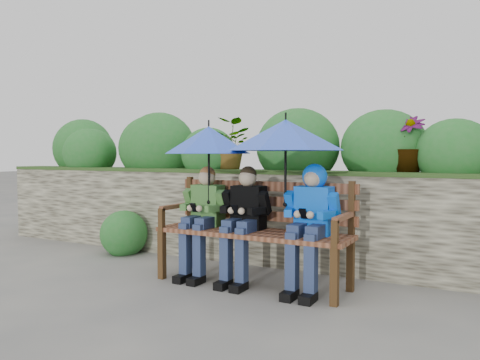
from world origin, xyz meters
The scene contains 8 objects.
ground centered at (0.00, 0.00, 0.00)m, with size 60.00×60.00×0.00m, color #585858.
garden_backdrop centered at (-0.12, 1.56, 0.67)m, with size 8.00×2.88×1.80m.
park_bench centered at (0.24, -0.04, 0.55)m, with size 1.83×0.54×0.97m.
boy_left centered at (-0.29, -0.12, 0.62)m, with size 0.45×0.52×1.08m.
boy_middle centered at (0.16, -0.12, 0.63)m, with size 0.45×0.52×1.09m.
boy_right centered at (0.81, -0.11, 0.68)m, with size 0.47×0.57×1.12m.
umbrella_left centered at (-0.23, -0.10, 1.34)m, with size 0.85×0.85×0.81m.
umbrella_right centered at (0.57, -0.10, 1.37)m, with size 1.04×1.04×0.83m.
Camera 1 is at (2.19, -3.90, 1.19)m, focal length 35.00 mm.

